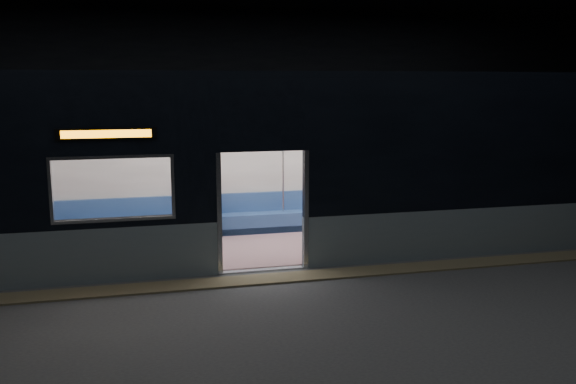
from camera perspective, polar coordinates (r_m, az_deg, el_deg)
name	(u,v)px	position (r m, az deg, el deg)	size (l,w,h in m)	color
station_floor	(277,291)	(9.52, -1.05, -9.25)	(24.00, 14.00, 0.01)	#47494C
station_envelope	(276,47)	(8.98, -1.13, 13.39)	(24.00, 14.00, 5.00)	black
tactile_strip	(270,279)	(10.02, -1.74, -8.12)	(22.80, 0.50, 0.03)	#8C7F59
metro_car	(247,153)	(11.54, -3.84, 3.64)	(18.00, 3.04, 3.35)	#85969F
passenger	(203,198)	(12.58, -7.96, -0.55)	(0.45, 0.76, 1.46)	black
handbag	(206,207)	(12.37, -7.64, -1.37)	(0.30, 0.26, 0.15)	black
transit_map	(384,160)	(13.77, 8.96, 2.95)	(0.92, 0.03, 0.60)	white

